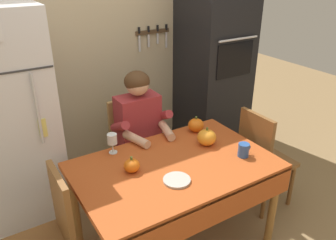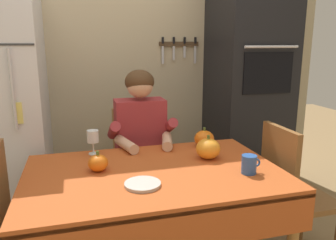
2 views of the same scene
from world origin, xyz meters
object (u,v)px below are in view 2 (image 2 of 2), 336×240
(pumpkin_small, at_px, (208,149))
(serving_tray, at_px, (143,184))
(chair_right_side, at_px, (291,189))
(pumpkin_medium, at_px, (98,163))
(pumpkin_large, at_px, (204,139))
(wall_oven, at_px, (248,87))
(chair_behind_person, at_px, (138,162))
(seated_person, at_px, (142,141))
(dining_table, at_px, (155,186))
(wine_glass, at_px, (93,137))
(coffee_mug, at_px, (249,164))

(pumpkin_small, relative_size, serving_tray, 0.82)
(chair_right_side, distance_m, pumpkin_medium, 1.23)
(pumpkin_large, bearing_deg, wall_oven, 42.36)
(chair_behind_person, xyz_separation_m, pumpkin_medium, (-0.35, -0.69, 0.28))
(chair_behind_person, distance_m, chair_right_side, 1.14)
(seated_person, xyz_separation_m, pumpkin_medium, (-0.35, -0.51, 0.05))
(dining_table, bearing_deg, chair_right_side, 1.91)
(dining_table, xyz_separation_m, wine_glass, (-0.31, 0.40, 0.19))
(pumpkin_medium, bearing_deg, coffee_mug, -17.75)
(chair_behind_person, relative_size, wine_glass, 5.98)
(seated_person, xyz_separation_m, pumpkin_large, (0.38, -0.25, 0.06))
(wine_glass, bearing_deg, pumpkin_large, -3.30)
(wine_glass, xyz_separation_m, pumpkin_medium, (0.01, -0.30, -0.06))
(wall_oven, xyz_separation_m, coffee_mug, (-0.56, -1.08, -0.26))
(pumpkin_large, xyz_separation_m, pumpkin_small, (-0.06, -0.23, 0.01))
(wine_glass, distance_m, pumpkin_small, 0.72)
(serving_tray, bearing_deg, pumpkin_medium, 127.58)
(wine_glass, xyz_separation_m, serving_tray, (0.21, -0.56, -0.10))
(wine_glass, xyz_separation_m, pumpkin_large, (0.73, -0.04, -0.05))
(wine_glass, distance_m, serving_tray, 0.60)
(coffee_mug, bearing_deg, chair_behind_person, 114.94)
(dining_table, xyz_separation_m, seated_person, (0.05, 0.60, 0.08))
(coffee_mug, height_order, wine_glass, wine_glass)
(dining_table, bearing_deg, coffee_mug, -17.41)
(pumpkin_medium, xyz_separation_m, serving_tray, (0.20, -0.26, -0.04))
(wall_oven, height_order, chair_right_side, wall_oven)
(seated_person, relative_size, pumpkin_medium, 10.80)
(wall_oven, height_order, dining_table, wall_oven)
(chair_behind_person, bearing_deg, serving_tray, -98.84)
(wall_oven, xyz_separation_m, wine_glass, (-1.36, -0.53, -0.20))
(coffee_mug, bearing_deg, pumpkin_large, 96.75)
(dining_table, height_order, pumpkin_large, pumpkin_large)
(dining_table, relative_size, serving_tray, 7.70)
(wall_oven, xyz_separation_m, dining_table, (-1.05, -0.92, -0.39))
(wine_glass, relative_size, serving_tray, 0.85)
(serving_tray, bearing_deg, coffee_mug, 0.53)
(chair_behind_person, relative_size, pumpkin_medium, 8.06)
(wine_glass, relative_size, pumpkin_large, 1.16)
(pumpkin_medium, bearing_deg, chair_right_side, -3.27)
(chair_behind_person, height_order, pumpkin_large, chair_behind_person)
(wine_glass, bearing_deg, coffee_mug, -34.73)
(wall_oven, distance_m, wine_glass, 1.47)
(seated_person, bearing_deg, wall_oven, 17.66)
(pumpkin_large, bearing_deg, wine_glass, 176.70)
(seated_person, height_order, coffee_mug, seated_person)
(dining_table, relative_size, pumpkin_medium, 12.14)
(wall_oven, xyz_separation_m, pumpkin_small, (-0.69, -0.80, -0.25))
(dining_table, distance_m, chair_behind_person, 0.81)
(chair_behind_person, relative_size, coffee_mug, 8.55)
(seated_person, height_order, chair_right_side, seated_person)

